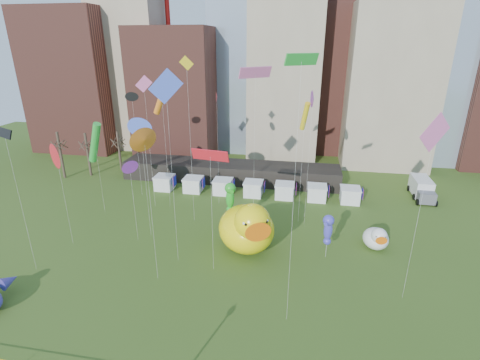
% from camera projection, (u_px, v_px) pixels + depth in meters
% --- Properties ---
extents(skyline, '(101.00, 23.00, 68.00)m').
position_uv_depth(skyline, '(278.00, 51.00, 73.35)').
color(skyline, brown).
rests_on(skyline, ground).
extents(pavilion, '(38.00, 6.00, 3.20)m').
position_uv_depth(pavilion, '(230.00, 172.00, 63.98)').
color(pavilion, black).
rests_on(pavilion, ground).
extents(vendor_tents, '(33.24, 2.80, 2.40)m').
position_uv_depth(vendor_tents, '(253.00, 189.00, 57.82)').
color(vendor_tents, white).
rests_on(vendor_tents, ground).
extents(bare_trees, '(8.44, 6.44, 8.50)m').
position_uv_depth(bare_trees, '(89.00, 154.00, 66.10)').
color(bare_trees, '#382B21').
rests_on(bare_trees, ground).
extents(big_duck, '(9.03, 9.79, 6.82)m').
position_uv_depth(big_duck, '(248.00, 227.00, 41.70)').
color(big_duck, yellow).
rests_on(big_duck, ground).
extents(small_duck, '(3.23, 4.18, 3.13)m').
position_uv_depth(small_duck, '(376.00, 238.00, 42.76)').
color(small_duck, white).
rests_on(small_duck, ground).
extents(seahorse_green, '(1.81, 2.01, 6.84)m').
position_uv_depth(seahorse_green, '(230.00, 195.00, 45.30)').
color(seahorse_green, silver).
rests_on(seahorse_green, ground).
extents(seahorse_purple, '(1.62, 1.81, 5.38)m').
position_uv_depth(seahorse_purple, '(328.00, 228.00, 40.17)').
color(seahorse_purple, silver).
rests_on(seahorse_purple, ground).
extents(box_truck, '(2.96, 6.98, 2.95)m').
position_uv_depth(box_truck, '(422.00, 188.00, 57.10)').
color(box_truck, silver).
rests_on(box_truck, ground).
extents(kite_0, '(0.51, 1.46, 16.82)m').
position_uv_depth(kite_0, '(217.00, 97.00, 49.77)').
color(kite_0, silver).
rests_on(kite_0, ground).
extents(kite_1, '(2.79, 1.85, 18.01)m').
position_uv_depth(kite_1, '(434.00, 135.00, 29.21)').
color(kite_1, silver).
rests_on(kite_1, ground).
extents(kite_2, '(2.77, 1.63, 15.60)m').
position_uv_depth(kite_2, '(4.00, 134.00, 34.00)').
color(kite_2, silver).
rests_on(kite_2, ground).
extents(kite_3, '(3.55, 2.57, 13.37)m').
position_uv_depth(kite_3, '(95.00, 143.00, 48.90)').
color(kite_3, silver).
rests_on(kite_3, ground).
extents(kite_4, '(1.31, 2.30, 16.46)m').
position_uv_depth(kite_4, '(305.00, 116.00, 44.53)').
color(kite_4, silver).
rests_on(kite_4, ground).
extents(kite_5, '(3.20, 1.06, 20.92)m').
position_uv_depth(kite_5, '(166.00, 89.00, 34.23)').
color(kite_5, silver).
rests_on(kite_5, ground).
extents(kite_6, '(1.07, 2.09, 16.01)m').
position_uv_depth(kite_6, '(144.00, 140.00, 32.50)').
color(kite_6, silver).
rests_on(kite_6, ground).
extents(kite_7, '(0.91, 1.35, 10.37)m').
position_uv_depth(kite_7, '(130.00, 167.00, 41.72)').
color(kite_7, silver).
rests_on(kite_7, ground).
extents(kite_8, '(3.81, 1.11, 13.55)m').
position_uv_depth(kite_8, '(210.00, 156.00, 34.77)').
color(kite_8, silver).
rests_on(kite_8, ground).
extents(kite_9, '(3.37, 3.06, 20.69)m').
position_uv_depth(kite_9, '(255.00, 73.00, 39.18)').
color(kite_9, silver).
rests_on(kite_9, ground).
extents(kite_10, '(1.34, 0.44, 16.35)m').
position_uv_depth(kite_10, '(132.00, 97.00, 52.86)').
color(kite_10, silver).
rests_on(kite_10, ground).
extents(kite_11, '(2.32, 1.91, 22.49)m').
position_uv_depth(kite_11, '(301.00, 63.00, 24.44)').
color(kite_11, silver).
rests_on(kite_11, ground).
extents(kite_12, '(1.59, 0.71, 21.70)m').
position_uv_depth(kite_12, '(187.00, 73.00, 43.13)').
color(kite_12, silver).
rests_on(kite_12, ground).
extents(kite_13, '(2.30, 0.75, 15.16)m').
position_uv_depth(kite_13, '(140.00, 127.00, 41.38)').
color(kite_13, silver).
rests_on(kite_13, ground).
extents(kite_14, '(3.03, 1.44, 18.77)m').
position_uv_depth(kite_14, '(162.00, 97.00, 48.53)').
color(kite_14, silver).
rests_on(kite_14, ground).
extents(kite_15, '(0.46, 1.98, 17.83)m').
position_uv_depth(kite_15, '(313.00, 99.00, 42.81)').
color(kite_15, silver).
rests_on(kite_15, ground).
extents(kite_16, '(2.33, 2.02, 12.63)m').
position_uv_depth(kite_16, '(57.00, 156.00, 40.34)').
color(kite_16, silver).
rests_on(kite_16, ground).
extents(kite_17, '(2.08, 0.96, 19.08)m').
position_uv_depth(kite_17, '(144.00, 88.00, 48.17)').
color(kite_17, silver).
rests_on(kite_17, ground).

